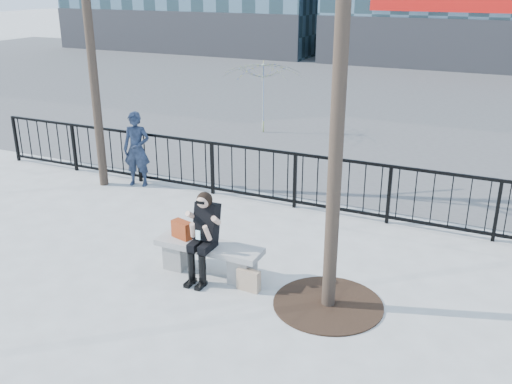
% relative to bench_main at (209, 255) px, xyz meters
% --- Properties ---
extents(ground, '(120.00, 120.00, 0.00)m').
position_rel_bench_main_xyz_m(ground, '(0.00, 0.00, -0.30)').
color(ground, gray).
rests_on(ground, ground).
extents(street_surface, '(60.00, 23.00, 0.01)m').
position_rel_bench_main_xyz_m(street_surface, '(0.00, 15.00, -0.30)').
color(street_surface, '#474747').
rests_on(street_surface, ground).
extents(railing, '(14.00, 0.06, 1.10)m').
position_rel_bench_main_xyz_m(railing, '(0.00, 3.00, 0.25)').
color(railing, black).
rests_on(railing, ground).
extents(tree_grate, '(1.50, 1.50, 0.02)m').
position_rel_bench_main_xyz_m(tree_grate, '(1.90, -0.10, -0.29)').
color(tree_grate, black).
rests_on(tree_grate, ground).
extents(bench_main, '(1.65, 0.46, 0.49)m').
position_rel_bench_main_xyz_m(bench_main, '(0.00, 0.00, 0.00)').
color(bench_main, slate).
rests_on(bench_main, ground).
extents(seated_woman, '(0.50, 0.64, 1.34)m').
position_rel_bench_main_xyz_m(seated_woman, '(0.00, -0.16, 0.37)').
color(seated_woman, black).
rests_on(seated_woman, ground).
extents(handbag, '(0.35, 0.24, 0.27)m').
position_rel_bench_main_xyz_m(handbag, '(-0.47, 0.02, 0.32)').
color(handbag, '#923212').
rests_on(handbag, bench_main).
extents(shopping_bag, '(0.34, 0.14, 0.32)m').
position_rel_bench_main_xyz_m(shopping_bag, '(0.75, -0.20, -0.14)').
color(shopping_bag, tan).
rests_on(shopping_bag, ground).
extents(standing_man, '(0.66, 0.52, 1.59)m').
position_rel_bench_main_xyz_m(standing_man, '(-3.30, 2.80, 0.49)').
color(standing_man, black).
rests_on(standing_man, ground).
extents(vendor_umbrella, '(2.50, 2.54, 2.05)m').
position_rel_bench_main_xyz_m(vendor_umbrella, '(-2.70, 7.91, 0.72)').
color(vendor_umbrella, yellow).
rests_on(vendor_umbrella, ground).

